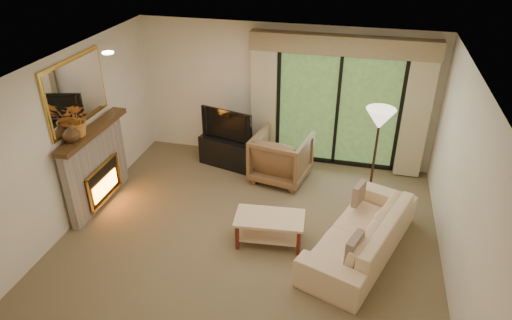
% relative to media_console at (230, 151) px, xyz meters
% --- Properties ---
extents(floor, '(5.50, 5.50, 0.00)m').
position_rel_media_console_xyz_m(floor, '(0.91, -1.95, -0.28)').
color(floor, brown).
rests_on(floor, ground).
extents(ceiling, '(5.50, 5.50, 0.00)m').
position_rel_media_console_xyz_m(ceiling, '(0.91, -1.95, 2.32)').
color(ceiling, white).
rests_on(ceiling, ground).
extents(wall_back, '(5.00, 0.00, 5.00)m').
position_rel_media_console_xyz_m(wall_back, '(0.91, 0.55, 1.02)').
color(wall_back, beige).
rests_on(wall_back, ground).
extents(wall_front, '(5.00, 0.00, 5.00)m').
position_rel_media_console_xyz_m(wall_front, '(0.91, -4.45, 1.02)').
color(wall_front, beige).
rests_on(wall_front, ground).
extents(wall_left, '(0.00, 5.00, 5.00)m').
position_rel_media_console_xyz_m(wall_left, '(-1.84, -1.95, 1.02)').
color(wall_left, beige).
rests_on(wall_left, ground).
extents(wall_right, '(0.00, 5.00, 5.00)m').
position_rel_media_console_xyz_m(wall_right, '(3.66, -1.95, 1.02)').
color(wall_right, beige).
rests_on(wall_right, ground).
extents(fireplace, '(0.24, 1.70, 1.37)m').
position_rel_media_console_xyz_m(fireplace, '(-1.72, -1.75, 0.41)').
color(fireplace, gray).
rests_on(fireplace, floor).
extents(mirror, '(0.07, 1.45, 1.02)m').
position_rel_media_console_xyz_m(mirror, '(-1.81, -1.75, 1.67)').
color(mirror, gold).
rests_on(mirror, wall_left).
extents(sliding_door, '(2.26, 0.10, 2.16)m').
position_rel_media_console_xyz_m(sliding_door, '(1.91, 0.50, 0.82)').
color(sliding_door, black).
rests_on(sliding_door, floor).
extents(curtain_left, '(0.45, 0.18, 2.35)m').
position_rel_media_console_xyz_m(curtain_left, '(0.56, 0.39, 0.92)').
color(curtain_left, '#C0B189').
rests_on(curtain_left, floor).
extents(curtain_right, '(0.45, 0.18, 2.35)m').
position_rel_media_console_xyz_m(curtain_right, '(3.26, 0.39, 0.92)').
color(curtain_right, '#C0B189').
rests_on(curtain_right, floor).
extents(cornice, '(3.20, 0.24, 0.32)m').
position_rel_media_console_xyz_m(cornice, '(1.91, 0.41, 2.04)').
color(cornice, '#927A52').
rests_on(cornice, wall_back).
extents(media_console, '(1.20, 0.76, 0.55)m').
position_rel_media_console_xyz_m(media_console, '(0.00, 0.00, 0.00)').
color(media_console, black).
rests_on(media_console, floor).
extents(tv, '(1.04, 0.39, 0.60)m').
position_rel_media_console_xyz_m(tv, '(0.00, 0.00, 0.58)').
color(tv, black).
rests_on(tv, media_console).
extents(armchair, '(1.09, 1.12, 0.88)m').
position_rel_media_console_xyz_m(armchair, '(1.04, -0.29, 0.16)').
color(armchair, brown).
rests_on(armchair, floor).
extents(sofa, '(1.63, 2.47, 0.67)m').
position_rel_media_console_xyz_m(sofa, '(2.52, -2.01, 0.06)').
color(sofa, '#DCB78B').
rests_on(sofa, floor).
extents(pillow_near, '(0.23, 0.40, 0.39)m').
position_rel_media_console_xyz_m(pillow_near, '(2.44, -2.67, 0.29)').
color(pillow_near, brown).
rests_on(pillow_near, sofa).
extents(pillow_far, '(0.20, 0.35, 0.34)m').
position_rel_media_console_xyz_m(pillow_far, '(2.44, -1.34, 0.28)').
color(pillow_far, brown).
rests_on(pillow_far, sofa).
extents(coffee_table, '(1.04, 0.64, 0.45)m').
position_rel_media_console_xyz_m(coffee_table, '(1.22, -2.10, -0.05)').
color(coffee_table, '#E2B78B').
rests_on(coffee_table, floor).
extents(floor_lamp, '(0.58, 0.58, 1.69)m').
position_rel_media_console_xyz_m(floor_lamp, '(2.62, -0.70, 0.57)').
color(floor_lamp, beige).
rests_on(floor_lamp, floor).
extents(vase, '(0.32, 0.32, 0.27)m').
position_rel_media_console_xyz_m(vase, '(-1.70, -2.21, 1.23)').
color(vase, '#462D16').
rests_on(vase, fireplace).
extents(branches, '(0.55, 0.51, 0.53)m').
position_rel_media_console_xyz_m(branches, '(-1.70, -2.02, 1.36)').
color(branches, orange).
rests_on(branches, fireplace).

